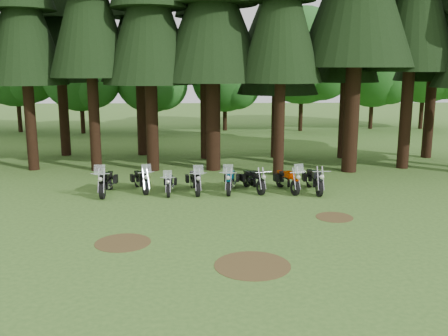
{
  "coord_description": "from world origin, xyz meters",
  "views": [
    {
      "loc": [
        -0.27,
        -17.32,
        5.57
      ],
      "look_at": [
        0.5,
        5.0,
        1.0
      ],
      "focal_mm": 40.0,
      "sensor_mm": 36.0,
      "label": 1
    }
  ],
  "objects_px": {
    "motorcycle_0": "(106,183)",
    "motorcycle_1": "(141,181)",
    "motorcycle_6": "(288,181)",
    "motorcycle_4": "(231,181)",
    "motorcycle_5": "(253,181)",
    "motorcycle_2": "(170,184)",
    "motorcycle_3": "(195,182)",
    "motorcycle_7": "(314,181)"
  },
  "relations": [
    {
      "from": "motorcycle_3",
      "to": "motorcycle_4",
      "type": "xyz_separation_m",
      "value": [
        1.6,
        0.06,
        0.0
      ]
    },
    {
      "from": "motorcycle_4",
      "to": "motorcycle_6",
      "type": "xyz_separation_m",
      "value": [
        2.58,
        -0.02,
        -0.0
      ]
    },
    {
      "from": "motorcycle_7",
      "to": "motorcycle_5",
      "type": "bearing_deg",
      "value": 172.11
    },
    {
      "from": "motorcycle_1",
      "to": "motorcycle_3",
      "type": "height_order",
      "value": "motorcycle_3"
    },
    {
      "from": "motorcycle_0",
      "to": "motorcycle_2",
      "type": "distance_m",
      "value": 2.79
    },
    {
      "from": "motorcycle_5",
      "to": "motorcycle_7",
      "type": "distance_m",
      "value": 2.74
    },
    {
      "from": "motorcycle_3",
      "to": "motorcycle_1",
      "type": "bearing_deg",
      "value": 162.9
    },
    {
      "from": "motorcycle_3",
      "to": "motorcycle_7",
      "type": "relative_size",
      "value": 0.95
    },
    {
      "from": "motorcycle_0",
      "to": "motorcycle_6",
      "type": "xyz_separation_m",
      "value": [
        8.1,
        0.24,
        -0.03
      ]
    },
    {
      "from": "motorcycle_7",
      "to": "motorcycle_0",
      "type": "bearing_deg",
      "value": 177.9
    },
    {
      "from": "motorcycle_3",
      "to": "motorcycle_5",
      "type": "bearing_deg",
      "value": -5.65
    },
    {
      "from": "motorcycle_4",
      "to": "motorcycle_5",
      "type": "distance_m",
      "value": 1.06
    },
    {
      "from": "motorcycle_0",
      "to": "motorcycle_1",
      "type": "distance_m",
      "value": 1.56
    },
    {
      "from": "motorcycle_3",
      "to": "motorcycle_4",
      "type": "height_order",
      "value": "motorcycle_4"
    },
    {
      "from": "motorcycle_2",
      "to": "motorcycle_3",
      "type": "bearing_deg",
      "value": 9.73
    },
    {
      "from": "motorcycle_2",
      "to": "motorcycle_7",
      "type": "height_order",
      "value": "motorcycle_2"
    },
    {
      "from": "motorcycle_0",
      "to": "motorcycle_4",
      "type": "height_order",
      "value": "motorcycle_0"
    },
    {
      "from": "motorcycle_5",
      "to": "motorcycle_6",
      "type": "height_order",
      "value": "motorcycle_6"
    },
    {
      "from": "motorcycle_0",
      "to": "motorcycle_4",
      "type": "bearing_deg",
      "value": 3.12
    },
    {
      "from": "motorcycle_2",
      "to": "motorcycle_4",
      "type": "bearing_deg",
      "value": 5.4
    },
    {
      "from": "motorcycle_3",
      "to": "motorcycle_7",
      "type": "distance_m",
      "value": 5.38
    },
    {
      "from": "motorcycle_2",
      "to": "motorcycle_5",
      "type": "distance_m",
      "value": 3.79
    },
    {
      "from": "motorcycle_6",
      "to": "motorcycle_7",
      "type": "height_order",
      "value": "motorcycle_6"
    },
    {
      "from": "motorcycle_7",
      "to": "motorcycle_6",
      "type": "bearing_deg",
      "value": 171.9
    },
    {
      "from": "motorcycle_0",
      "to": "motorcycle_1",
      "type": "height_order",
      "value": "motorcycle_0"
    },
    {
      "from": "motorcycle_4",
      "to": "motorcycle_3",
      "type": "bearing_deg",
      "value": -169.51
    },
    {
      "from": "motorcycle_2",
      "to": "motorcycle_6",
      "type": "relative_size",
      "value": 0.86
    },
    {
      "from": "motorcycle_3",
      "to": "motorcycle_5",
      "type": "distance_m",
      "value": 2.66
    },
    {
      "from": "motorcycle_4",
      "to": "motorcycle_5",
      "type": "height_order",
      "value": "motorcycle_4"
    },
    {
      "from": "motorcycle_5",
      "to": "motorcycle_0",
      "type": "bearing_deg",
      "value": 164.43
    },
    {
      "from": "motorcycle_2",
      "to": "motorcycle_6",
      "type": "bearing_deg",
      "value": 2.66
    },
    {
      "from": "motorcycle_0",
      "to": "motorcycle_6",
      "type": "height_order",
      "value": "motorcycle_0"
    },
    {
      "from": "motorcycle_3",
      "to": "motorcycle_6",
      "type": "height_order",
      "value": "motorcycle_6"
    },
    {
      "from": "motorcycle_0",
      "to": "motorcycle_7",
      "type": "height_order",
      "value": "motorcycle_0"
    },
    {
      "from": "motorcycle_4",
      "to": "motorcycle_7",
      "type": "distance_m",
      "value": 3.78
    },
    {
      "from": "motorcycle_0",
      "to": "motorcycle_5",
      "type": "xyz_separation_m",
      "value": [
        6.57,
        0.37,
        -0.05
      ]
    },
    {
      "from": "motorcycle_4",
      "to": "motorcycle_6",
      "type": "bearing_deg",
      "value": 7.93
    },
    {
      "from": "motorcycle_6",
      "to": "motorcycle_4",
      "type": "bearing_deg",
      "value": 163.55
    },
    {
      "from": "motorcycle_0",
      "to": "motorcycle_3",
      "type": "bearing_deg",
      "value": 3.33
    },
    {
      "from": "motorcycle_1",
      "to": "motorcycle_2",
      "type": "relative_size",
      "value": 1.11
    },
    {
      "from": "motorcycle_1",
      "to": "motorcycle_2",
      "type": "distance_m",
      "value": 1.43
    },
    {
      "from": "motorcycle_1",
      "to": "motorcycle_6",
      "type": "distance_m",
      "value": 6.64
    }
  ]
}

